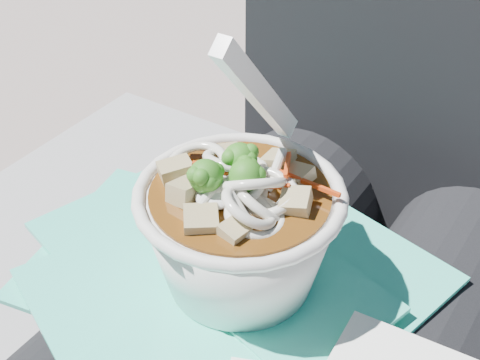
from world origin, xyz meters
The scene contains 3 objects.
person_body centered at (0.00, 0.09, 0.54)m, with size 0.34×0.94×0.98m.
plastic_bag centered at (-0.05, -0.01, 0.59)m, with size 0.32×0.37×0.01m.
udon_bowl centered at (-0.03, 0.01, 0.65)m, with size 0.17×0.17×0.19m.
Camera 1 is at (0.16, -0.28, 0.95)m, focal length 50.00 mm.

